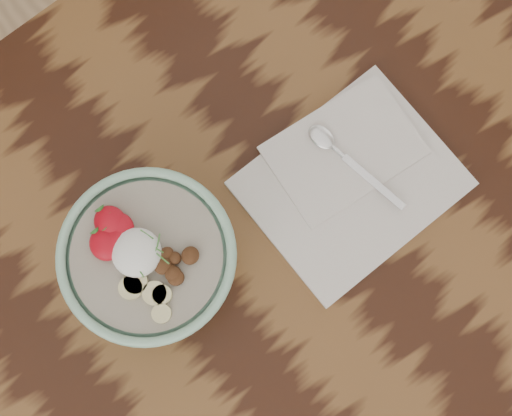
{
  "coord_description": "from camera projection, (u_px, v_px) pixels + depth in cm",
  "views": [
    {
      "loc": [
        2.82,
        -9.76,
        169.62
      ],
      "look_at": [
        12.11,
        1.91,
        87.49
      ],
      "focal_mm": 50.0,
      "sensor_mm": 36.0,
      "label": 1
    }
  ],
  "objects": [
    {
      "name": "napkin",
      "position": [
        350.0,
        177.0,
        0.96
      ],
      "size": [
        26.8,
        22.59,
        1.65
      ],
      "rotation": [
        0.0,
        0.0,
        0.0
      ],
      "color": "silver",
      "rests_on": "table"
    },
    {
      "name": "spoon",
      "position": [
        335.0,
        148.0,
        0.96
      ],
      "size": [
        4.61,
        16.63,
        0.87
      ],
      "rotation": [
        0.0,
        0.0,
        0.17
      ],
      "color": "silver",
      "rests_on": "napkin"
    },
    {
      "name": "table",
      "position": [
        199.0,
        296.0,
        1.03
      ],
      "size": [
        160.0,
        90.0,
        75.0
      ],
      "color": "black",
      "rests_on": "ground"
    },
    {
      "name": "breakfast_bowl",
      "position": [
        151.0,
        259.0,
        0.88
      ],
      "size": [
        21.31,
        21.31,
        14.23
      ],
      "rotation": [
        0.0,
        0.0,
        0.03
      ],
      "color": "#92C4A8",
      "rests_on": "table"
    }
  ]
}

